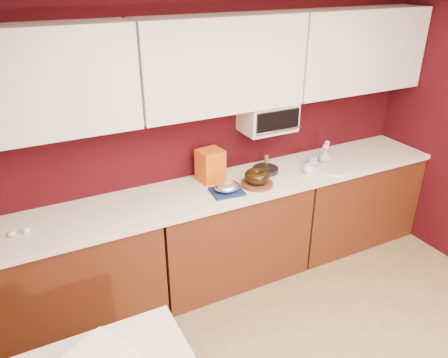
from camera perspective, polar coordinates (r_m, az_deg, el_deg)
wall_back at (r=3.69m, az=-1.55°, el=6.00°), size 4.00×0.02×2.50m
base_cabinet_left at (r=3.50m, az=-19.54°, el=-12.14°), size 1.31×0.58×0.86m
base_cabinet_center at (r=3.80m, az=0.63°, el=-7.14°), size 1.31×0.58×0.86m
base_cabinet_right at (r=4.50m, az=15.88°, el=-2.66°), size 1.31×0.58×0.86m
countertop at (r=3.58m, az=0.67°, el=-1.09°), size 4.00×0.62×0.04m
upper_cabinet_left at (r=3.04m, az=-23.96°, el=11.32°), size 1.31×0.33×0.70m
upper_cabinet_center at (r=3.38m, az=-0.43°, el=14.75°), size 1.31×0.33×0.70m
upper_cabinet_right at (r=4.15m, az=16.94°, el=15.75°), size 1.31×0.33×0.70m
toaster_oven at (r=3.74m, az=5.70°, el=8.17°), size 0.45×0.30×0.25m
toaster_oven_door at (r=3.61m, az=7.07°, el=7.47°), size 0.40×0.02×0.18m
toaster_oven_handle at (r=3.62m, az=7.13°, el=6.27°), size 0.42×0.02×0.02m
cake_base at (r=3.57m, az=4.31°, el=-0.63°), size 0.33×0.33×0.02m
bundt_cake at (r=3.54m, az=4.34°, el=0.35°), size 0.27×0.27×0.09m
navy_towel at (r=3.45m, az=0.40°, el=-1.64°), size 0.27×0.24×0.02m
foil_ham_nest at (r=3.43m, az=0.40°, el=-0.96°), size 0.25×0.23×0.08m
roasted_ham at (r=3.42m, az=0.40°, el=-0.59°), size 0.13×0.11×0.07m
pandoro_box at (r=3.60m, az=-1.79°, el=1.79°), size 0.22×0.20×0.27m
dark_pan at (r=3.81m, az=5.45°, el=1.20°), size 0.28×0.28×0.04m
coffee_mug at (r=3.83m, az=11.00°, el=1.38°), size 0.11×0.11×0.09m
blue_jar at (r=3.96m, az=11.41°, el=2.26°), size 0.09×0.09×0.10m
flower_vase at (r=4.08m, az=13.04°, el=3.08°), size 0.11×0.11×0.13m
flower_pink at (r=4.05m, az=13.15°, el=4.14°), size 0.06×0.06×0.06m
flower_blue at (r=4.08m, az=13.33°, el=4.58°), size 0.05×0.05×0.05m
china_plate at (r=3.93m, az=14.20°, el=1.08°), size 0.28×0.28×0.01m
amber_bottle at (r=3.91m, az=5.54°, el=2.38°), size 0.04×0.04×0.11m
egg_left at (r=3.22m, az=-25.97°, el=-6.46°), size 0.06×0.05×0.04m
egg_right at (r=3.22m, az=-24.42°, el=-6.15°), size 0.06×0.05×0.04m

